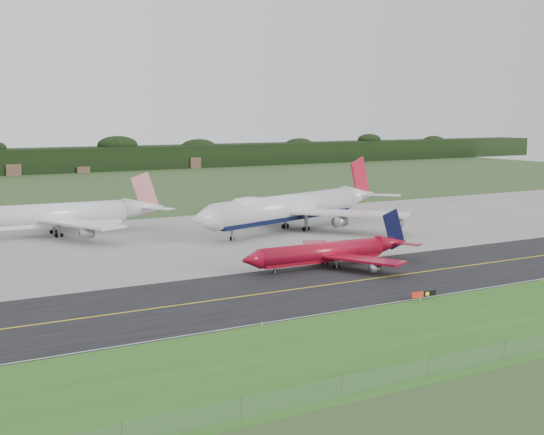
{
  "coord_description": "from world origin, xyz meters",
  "views": [
    {
      "loc": [
        -74.62,
        -110.36,
        29.62
      ],
      "look_at": [
        2.03,
        22.0,
        8.44
      ],
      "focal_mm": 50.0,
      "sensor_mm": 36.0,
      "label": 1
    }
  ],
  "objects": [
    {
      "name": "apron",
      "position": [
        0.0,
        51.0,
        0.01
      ],
      "size": [
        400.0,
        78.0,
        0.01
      ],
      "primitive_type": "cube",
      "color": "gray",
      "rests_on": "ground"
    },
    {
      "name": "jet_star_tail",
      "position": [
        -29.18,
        73.32,
        4.9
      ],
      "size": [
        55.66,
        46.57,
        14.69
      ],
      "color": "silver",
      "rests_on": "ground"
    },
    {
      "name": "edge_marker_right",
      "position": [
        32.98,
        -20.5,
        0.25
      ],
      "size": [
        0.16,
        0.16,
        0.5
      ],
      "primitive_type": "cylinder",
      "color": "yellow",
      "rests_on": "ground"
    },
    {
      "name": "taxiway_centreline",
      "position": [
        0.0,
        -4.0,
        0.03
      ],
      "size": [
        400.0,
        0.4,
        0.0
      ],
      "primitive_type": "cube",
      "color": "yellow",
      "rests_on": "taxiway"
    },
    {
      "name": "perimeter_fence",
      "position": [
        0.0,
        -48.0,
        1.1
      ],
      "size": [
        320.0,
        0.1,
        320.0
      ],
      "color": "slate",
      "rests_on": "ground"
    },
    {
      "name": "taxiway",
      "position": [
        0.0,
        -4.0,
        0.01
      ],
      "size": [
        400.0,
        32.0,
        0.02
      ],
      "primitive_type": "cube",
      "color": "black",
      "rests_on": "ground"
    },
    {
      "name": "edge_marker_center",
      "position": [
        4.69,
        -20.5,
        0.25
      ],
      "size": [
        0.16,
        0.16,
        0.5
      ],
      "primitive_type": "cylinder",
      "color": "yellow",
      "rests_on": "ground"
    },
    {
      "name": "jet_ba_747",
      "position": [
        24.98,
        51.61,
        5.94
      ],
      "size": [
        67.78,
        54.74,
        17.46
      ],
      "color": "silver",
      "rests_on": "ground"
    },
    {
      "name": "horizon_treeline",
      "position": [
        0.0,
        273.76,
        5.47
      ],
      "size": [
        700.0,
        25.0,
        12.0
      ],
      "color": "black",
      "rests_on": "ground"
    },
    {
      "name": "taxiway_sign",
      "position": [
        5.1,
        -20.91,
        1.07
      ],
      "size": [
        4.55,
        0.53,
        1.52
      ],
      "color": "slate",
      "rests_on": "ground"
    },
    {
      "name": "edge_marker_left",
      "position": [
        -24.21,
        -20.5,
        0.25
      ],
      "size": [
        0.16,
        0.16,
        0.5
      ],
      "primitive_type": "cylinder",
      "color": "yellow",
      "rests_on": "ground"
    },
    {
      "name": "ground",
      "position": [
        0.0,
        0.0,
        0.0
      ],
      "size": [
        600.0,
        600.0,
        0.0
      ],
      "primitive_type": "plane",
      "color": "#2C4420",
      "rests_on": "ground"
    },
    {
      "name": "taxiway_edge_line",
      "position": [
        0.0,
        -19.5,
        0.03
      ],
      "size": [
        400.0,
        0.25,
        0.0
      ],
      "primitive_type": "cube",
      "color": "silver",
      "rests_on": "taxiway"
    },
    {
      "name": "grass_verge",
      "position": [
        0.0,
        -35.0,
        0.01
      ],
      "size": [
        400.0,
        30.0,
        0.01
      ],
      "primitive_type": "cube",
      "color": "#2A5C1B",
      "rests_on": "ground"
    },
    {
      "name": "jet_red_737",
      "position": [
        7.62,
        9.07,
        2.84
      ],
      "size": [
        37.95,
        31.09,
        10.29
      ],
      "color": "maroon",
      "rests_on": "ground"
    }
  ]
}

